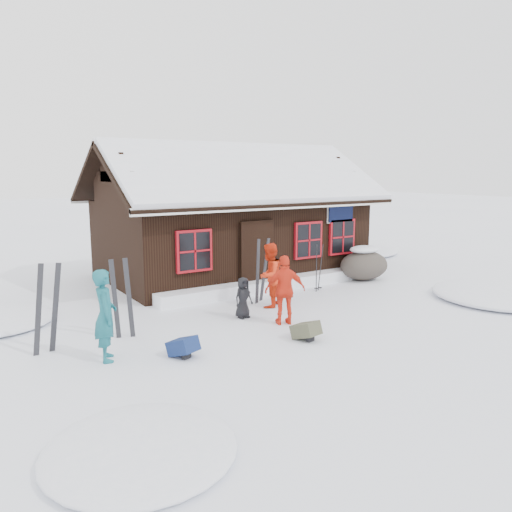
# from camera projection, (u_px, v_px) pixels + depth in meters

# --- Properties ---
(ground) EXTENTS (120.00, 120.00, 0.00)m
(ground) POSITION_uv_depth(u_px,v_px,m) (280.00, 315.00, 12.13)
(ground) COLOR white
(ground) RESTS_ON ground
(mountain_hut) EXTENTS (8.90, 6.09, 4.42)m
(mountain_hut) POSITION_uv_depth(u_px,v_px,m) (231.00, 228.00, 16.79)
(mountain_hut) COLOR black
(mountain_hut) RESTS_ON ground
(snow_drift) EXTENTS (7.60, 0.60, 0.35)m
(snow_drift) POSITION_uv_depth(u_px,v_px,m) (277.00, 283.00, 14.77)
(snow_drift) COLOR white
(snow_drift) RESTS_ON ground
(snow_mounds) EXTENTS (20.60, 13.20, 0.48)m
(snow_mounds) POSITION_uv_depth(u_px,v_px,m) (289.00, 291.00, 14.56)
(snow_mounds) COLOR white
(snow_mounds) RESTS_ON ground
(skier_teal) EXTENTS (0.54, 0.70, 1.71)m
(skier_teal) POSITION_uv_depth(u_px,v_px,m) (105.00, 315.00, 9.10)
(skier_teal) COLOR #155A64
(skier_teal) RESTS_ON ground
(skier_orange_left) EXTENTS (1.01, 0.94, 1.65)m
(skier_orange_left) POSITION_uv_depth(u_px,v_px,m) (269.00, 275.00, 12.73)
(skier_orange_left) COLOR red
(skier_orange_left) RESTS_ON ground
(skier_orange_right) EXTENTS (1.01, 0.71, 1.59)m
(skier_orange_right) POSITION_uv_depth(u_px,v_px,m) (285.00, 290.00, 11.28)
(skier_orange_right) COLOR red
(skier_orange_right) RESTS_ON ground
(skier_crouched) EXTENTS (0.52, 0.37, 0.98)m
(skier_crouched) POSITION_uv_depth(u_px,v_px,m) (243.00, 298.00, 11.83)
(skier_crouched) COLOR black
(skier_crouched) RESTS_ON ground
(boulder) EXTENTS (1.69, 1.27, 0.99)m
(boulder) POSITION_uv_depth(u_px,v_px,m) (364.00, 264.00, 16.02)
(boulder) COLOR #4A433B
(boulder) RESTS_ON ground
(ski_pair_left) EXTENTS (0.61, 0.16, 1.80)m
(ski_pair_left) POSITION_uv_depth(u_px,v_px,m) (47.00, 310.00, 9.49)
(ski_pair_left) COLOR black
(ski_pair_left) RESTS_ON ground
(ski_pair_mid) EXTENTS (0.47, 0.14, 1.74)m
(ski_pair_mid) POSITION_uv_depth(u_px,v_px,m) (122.00, 300.00, 10.35)
(ski_pair_mid) COLOR black
(ski_pair_mid) RESTS_ON ground
(ski_pair_right) EXTENTS (0.57, 0.23, 1.75)m
(ski_pair_right) POSITION_uv_depth(u_px,v_px,m) (261.00, 271.00, 13.30)
(ski_pair_right) COLOR black
(ski_pair_right) RESTS_ON ground
(ski_poles) EXTENTS (0.25, 0.12, 1.41)m
(ski_poles) POSITION_uv_depth(u_px,v_px,m) (318.00, 268.00, 14.48)
(ski_poles) COLOR black
(ski_poles) RESTS_ON ground
(backpack_blue) EXTENTS (0.55, 0.62, 0.28)m
(backpack_blue) POSITION_uv_depth(u_px,v_px,m) (183.00, 350.00, 9.36)
(backpack_blue) COLOR navy
(backpack_blue) RESTS_ON ground
(backpack_olive) EXTENTS (0.49, 0.59, 0.29)m
(backpack_olive) POSITION_uv_depth(u_px,v_px,m) (306.00, 333.00, 10.30)
(backpack_olive) COLOR #444430
(backpack_olive) RESTS_ON ground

